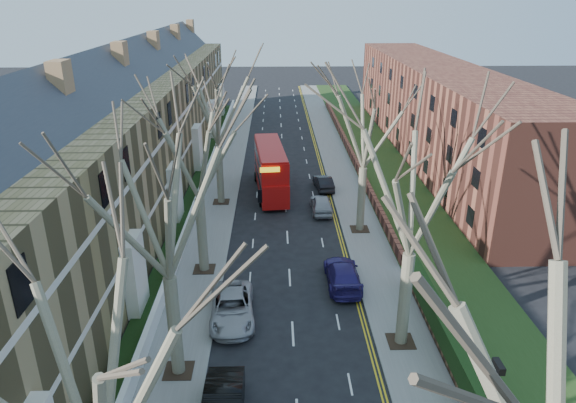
{
  "coord_description": "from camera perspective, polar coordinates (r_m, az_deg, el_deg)",
  "views": [
    {
      "loc": [
        -0.87,
        -14.29,
        17.28
      ],
      "look_at": [
        0.04,
        20.62,
        3.1
      ],
      "focal_mm": 32.0,
      "sensor_mm": 36.0,
      "label": 1
    }
  ],
  "objects": [
    {
      "name": "pavement_right",
      "position": [
        56.42,
        5.6,
        4.23
      ],
      "size": [
        3.0,
        102.0,
        0.12
      ],
      "primitive_type": "cube",
      "color": "slate",
      "rests_on": "ground"
    },
    {
      "name": "tree_left_far",
      "position": [
        31.71,
        -10.28,
        7.06
      ],
      "size": [
        10.15,
        10.15,
        14.22
      ],
      "color": "#69624B",
      "rests_on": "ground"
    },
    {
      "name": "tree_right_far",
      "position": [
        37.74,
        8.7,
        9.56
      ],
      "size": [
        10.15,
        10.15,
        14.22
      ],
      "color": "#69624B",
      "rests_on": "ground"
    },
    {
      "name": "tree_left_near",
      "position": [
        14.11,
        -22.09,
        -16.12
      ],
      "size": [
        9.8,
        9.8,
        13.73
      ],
      "color": "#69624B",
      "rests_on": "ground"
    },
    {
      "name": "tree_left_dist",
      "position": [
        43.26,
        -8.04,
        11.61
      ],
      "size": [
        10.5,
        10.5,
        14.71
      ],
      "color": "#69624B",
      "rests_on": "ground"
    },
    {
      "name": "car_right_mid",
      "position": [
        43.6,
        3.72,
        -0.27
      ],
      "size": [
        1.73,
        4.23,
        1.44
      ],
      "primitive_type": "imported",
      "rotation": [
        0.0,
        0.0,
        3.15
      ],
      "color": "#9C9DA5",
      "rests_on": "ground"
    },
    {
      "name": "front_wall_left",
      "position": [
        48.73,
        -9.4,
        1.8
      ],
      "size": [
        0.3,
        78.0,
        1.0
      ],
      "color": "white",
      "rests_on": "ground"
    },
    {
      "name": "car_right_far",
      "position": [
        48.71,
        3.96,
        2.1
      ],
      "size": [
        1.85,
        4.14,
        1.32
      ],
      "primitive_type": "imported",
      "rotation": [
        0.0,
        0.0,
        3.26
      ],
      "color": "black",
      "rests_on": "ground"
    },
    {
      "name": "tree_right_mid",
      "position": [
        24.49,
        14.18,
        3.02
      ],
      "size": [
        10.5,
        10.5,
        14.71
      ],
      "color": "#69624B",
      "rests_on": "ground"
    },
    {
      "name": "flats_right",
      "position": [
        61.39,
        16.16,
        9.69
      ],
      "size": [
        13.97,
        54.0,
        10.0
      ],
      "color": "brown",
      "rests_on": "ground"
    },
    {
      "name": "double_decker_bus",
      "position": [
        47.36,
        -1.95,
        3.42
      ],
      "size": [
        3.34,
        10.44,
        4.32
      ],
      "rotation": [
        0.0,
        0.0,
        3.24
      ],
      "color": "#AE0E0C",
      "rests_on": "ground"
    },
    {
      "name": "pavement_left",
      "position": [
        56.24,
        -6.66,
        4.12
      ],
      "size": [
        3.0,
        102.0,
        0.12
      ],
      "primitive_type": "cube",
      "color": "slate",
      "rests_on": "ground"
    },
    {
      "name": "car_right_near",
      "position": [
        33.08,
        6.1,
        -8.04
      ],
      "size": [
        2.12,
        5.11,
        1.48
      ],
      "primitive_type": "imported",
      "rotation": [
        0.0,
        0.0,
        3.15
      ],
      "color": "navy",
      "rests_on": "ground"
    },
    {
      "name": "grass_verge_right",
      "position": [
        57.12,
        10.1,
        4.3
      ],
      "size": [
        6.0,
        102.0,
        0.06
      ],
      "color": "#233C16",
      "rests_on": "ground"
    },
    {
      "name": "tree_left_mid",
      "position": [
        22.24,
        -13.94,
        1.1
      ],
      "size": [
        10.5,
        10.5,
        14.71
      ],
      "color": "#69624B",
      "rests_on": "ground"
    },
    {
      "name": "car_left_far",
      "position": [
        29.9,
        -6.22,
        -11.64
      ],
      "size": [
        2.81,
        5.47,
        1.48
      ],
      "primitive_type": "imported",
      "rotation": [
        0.0,
        0.0,
        0.07
      ],
      "color": "#9F9EA3",
      "rests_on": "ground"
    },
    {
      "name": "terrace_left",
      "position": [
        48.5,
        -16.84,
        7.14
      ],
      "size": [
        9.7,
        78.0,
        13.6
      ],
      "color": "olive",
      "rests_on": "ground"
    }
  ]
}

